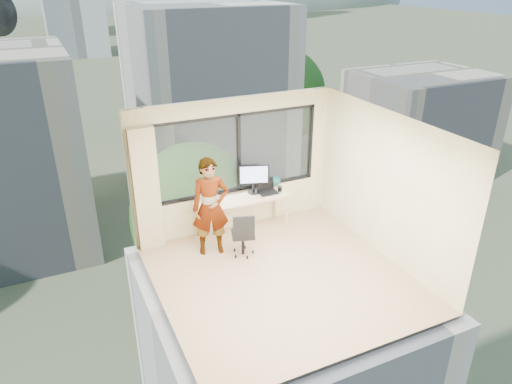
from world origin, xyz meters
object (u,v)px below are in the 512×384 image
chair (243,233)px  handbag (274,182)px  game_console (207,196)px  laptop (268,187)px  desk (242,215)px  monitor (254,178)px  person (211,207)px

chair → handbag: bearing=57.9°
game_console → laptop: (1.15, -0.28, 0.08)m
chair → laptop: laptop is taller
desk → game_console: 0.77m
game_console → handbag: 1.40m
monitor → laptop: bearing=-11.0°
desk → game_console: bearing=156.9°
handbag → monitor: bearing=-163.4°
desk → chair: chair is taller
laptop → person: bearing=-164.6°
person → laptop: (1.31, 0.38, -0.03)m
monitor → laptop: size_ratio=1.53×
desk → laptop: (0.55, -0.02, 0.49)m
desk → person: bearing=-152.1°
desk → handbag: 0.96m
monitor → desk: bearing=-141.0°
desk → monitor: 0.75m
game_console → handbag: size_ratio=1.17×
monitor → game_console: size_ratio=1.88×
desk → handbag: size_ratio=6.66×
monitor → game_console: (-0.91, 0.14, -0.26)m
monitor → handbag: monitor is taller
laptop → handbag: 0.34m
chair → handbag: size_ratio=3.24×
person → monitor: (1.08, 0.52, 0.15)m
desk → monitor: monitor is taller
handbag → person: bearing=-152.8°
desk → game_console: (-0.59, 0.25, 0.41)m
monitor → game_console: bearing=-169.8°
monitor → handbag: size_ratio=2.19×
person → laptop: 1.37m
person → game_console: person is taller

